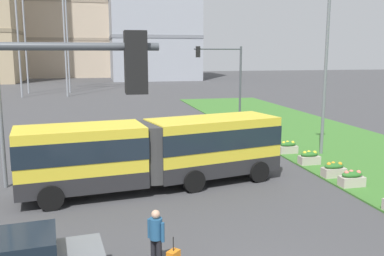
# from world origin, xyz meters

# --- Properties ---
(articulated_bus) EXTENTS (12.02, 4.60, 3.00)m
(articulated_bus) POSITION_xyz_m (-1.87, 9.77, 1.65)
(articulated_bus) COLOR yellow
(articulated_bus) RESTS_ON ground
(pedestrian_crossing) EXTENTS (0.43, 0.45, 1.74)m
(pedestrian_crossing) POSITION_xyz_m (-2.87, 2.46, 1.00)
(pedestrian_crossing) COLOR black
(pedestrian_crossing) RESTS_ON ground
(flower_planter_2) EXTENTS (1.10, 0.56, 0.74)m
(flower_planter_2) POSITION_xyz_m (6.71, 7.74, 0.43)
(flower_planter_2) COLOR #B7AD9E
(flower_planter_2) RESTS_ON grass_median
(flower_planter_3) EXTENTS (1.10, 0.56, 0.74)m
(flower_planter_3) POSITION_xyz_m (6.71, 9.24, 0.43)
(flower_planter_3) COLOR #B7AD9E
(flower_planter_3) RESTS_ON grass_median
(flower_planter_4) EXTENTS (1.10, 0.56, 0.74)m
(flower_planter_4) POSITION_xyz_m (6.71, 11.67, 0.43)
(flower_planter_4) COLOR #B7AD9E
(flower_planter_4) RESTS_ON grass_median
(flower_planter_5) EXTENTS (1.10, 0.56, 0.74)m
(flower_planter_5) POSITION_xyz_m (6.71, 14.31, 0.43)
(flower_planter_5) COLOR #B7AD9E
(flower_planter_5) RESTS_ON grass_median
(traffic_light_far_right) EXTENTS (3.68, 0.28, 6.48)m
(traffic_light_far_right) POSITION_xyz_m (5.18, 22.00, 4.40)
(traffic_light_far_right) COLOR #474C51
(traffic_light_far_right) RESTS_ON ground
(streetlight_median) EXTENTS (0.70, 0.28, 9.34)m
(streetlight_median) POSITION_xyz_m (8.61, 13.77, 5.11)
(streetlight_median) COLOR slate
(streetlight_median) RESTS_ON ground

